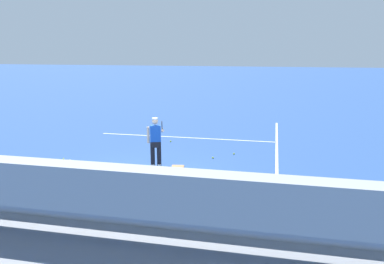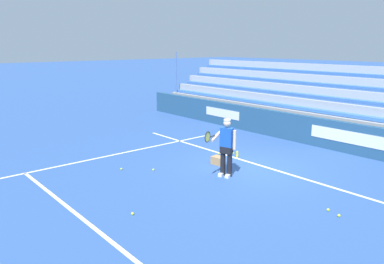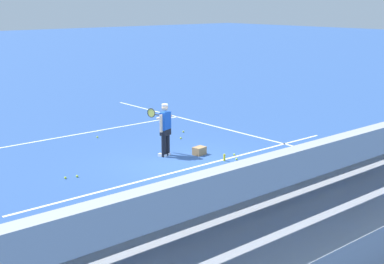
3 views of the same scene
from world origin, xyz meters
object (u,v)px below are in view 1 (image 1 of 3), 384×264
at_px(tennis_player, 156,141).
at_px(water_bottle, 173,182).
at_px(tennis_ball_near_player, 171,141).
at_px(ball_box_cardboard, 178,170).
at_px(tennis_ball_on_baseline, 197,183).
at_px(tennis_ball_by_box, 70,160).
at_px(tennis_ball_far_right, 234,154).
at_px(tennis_ball_toward_net, 213,158).
at_px(tennis_ball_midcourt, 63,159).
at_px(tennis_ball_far_left, 183,187).

bearing_deg(tennis_player, water_bottle, -57.47).
xyz_separation_m(tennis_player, tennis_ball_near_player, (-0.46, 3.48, -0.86)).
distance_m(ball_box_cardboard, tennis_ball_on_baseline, 1.14).
xyz_separation_m(tennis_player, ball_box_cardboard, (0.94, -0.62, -0.76)).
distance_m(tennis_player, tennis_ball_by_box, 3.37).
height_order(tennis_player, water_bottle, tennis_player).
bearing_deg(ball_box_cardboard, tennis_ball_far_right, 60.16).
bearing_deg(tennis_ball_near_player, tennis_ball_far_right, -25.71).
distance_m(tennis_player, tennis_ball_near_player, 3.62).
distance_m(tennis_ball_toward_net, tennis_ball_midcourt, 5.52).
relative_size(tennis_ball_toward_net, water_bottle, 0.30).
relative_size(tennis_ball_on_baseline, tennis_ball_toward_net, 1.00).
distance_m(tennis_player, tennis_ball_toward_net, 2.39).
bearing_deg(water_bottle, tennis_player, 122.53).
xyz_separation_m(tennis_player, tennis_ball_by_box, (-3.26, -0.10, -0.86)).
bearing_deg(tennis_ball_far_right, tennis_ball_by_box, -159.30).
bearing_deg(tennis_ball_far_left, tennis_ball_by_box, 159.41).
bearing_deg(tennis_player, tennis_ball_far_right, 39.82).
height_order(tennis_ball_far_left, tennis_ball_toward_net, same).
distance_m(tennis_ball_by_box, tennis_ball_far_right, 6.14).
xyz_separation_m(ball_box_cardboard, tennis_ball_on_baseline, (0.80, -0.81, -0.10)).
bearing_deg(tennis_ball_far_right, tennis_ball_far_left, -105.13).
height_order(tennis_ball_midcourt, water_bottle, water_bottle).
xyz_separation_m(tennis_player, tennis_ball_toward_net, (1.77, 1.36, -0.86)).
bearing_deg(tennis_ball_near_player, ball_box_cardboard, -71.22).
bearing_deg(tennis_ball_far_left, tennis_ball_toward_net, 83.75).
xyz_separation_m(tennis_ball_on_baseline, tennis_ball_by_box, (-4.99, 1.34, 0.00)).
height_order(tennis_player, tennis_ball_far_right, tennis_player).
height_order(ball_box_cardboard, tennis_ball_toward_net, ball_box_cardboard).
bearing_deg(tennis_ball_far_left, tennis_ball_far_right, 74.87).
bearing_deg(tennis_ball_far_left, tennis_player, 127.41).
distance_m(tennis_ball_by_box, water_bottle, 4.60).
xyz_separation_m(tennis_ball_near_player, tennis_ball_toward_net, (2.23, -2.13, 0.00)).
bearing_deg(tennis_ball_by_box, tennis_ball_far_left, -20.59).
relative_size(tennis_ball_near_player, tennis_ball_toward_net, 1.00).
bearing_deg(tennis_ball_toward_net, tennis_ball_by_box, -163.84).
height_order(tennis_ball_midcourt, tennis_ball_far_right, same).
distance_m(ball_box_cardboard, tennis_ball_far_left, 1.33).
relative_size(tennis_ball_midcourt, tennis_ball_far_right, 1.00).
height_order(tennis_player, tennis_ball_on_baseline, tennis_player).
bearing_deg(tennis_ball_by_box, tennis_player, 1.75).
relative_size(tennis_player, ball_box_cardboard, 4.29).
bearing_deg(tennis_ball_far_right, tennis_player, -140.18).
bearing_deg(tennis_ball_near_player, tennis_player, -82.51).
xyz_separation_m(ball_box_cardboard, tennis_ball_by_box, (-4.20, 0.52, -0.10)).
relative_size(tennis_ball_far_left, tennis_ball_far_right, 1.00).
bearing_deg(tennis_ball_on_baseline, tennis_ball_by_box, 165.02).
distance_m(tennis_ball_near_player, tennis_ball_by_box, 4.55).
height_order(tennis_player, tennis_ball_near_player, tennis_player).
height_order(tennis_ball_near_player, tennis_ball_far_left, same).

